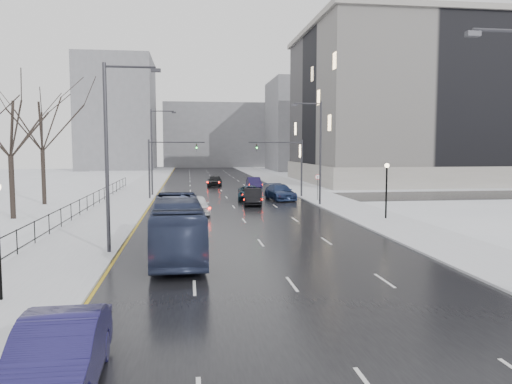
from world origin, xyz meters
name	(u,v)px	position (x,y,z in m)	size (l,w,h in m)	color
road	(220,189)	(0.00, 60.00, 0.02)	(16.00, 150.00, 0.04)	black
cross_road	(227,198)	(0.00, 48.00, 0.02)	(130.00, 10.00, 0.04)	black
sidewalk_left	(141,190)	(-10.50, 60.00, 0.08)	(5.00, 150.00, 0.16)	silver
sidewalk_right	(297,188)	(10.50, 60.00, 0.08)	(5.00, 150.00, 0.16)	silver
park_strip	(65,191)	(-20.00, 60.00, 0.06)	(14.00, 150.00, 0.12)	white
tree_park_d	(14,220)	(-17.80, 34.00, 0.00)	(8.75, 8.75, 12.50)	black
tree_park_e	(45,205)	(-18.20, 44.00, 0.00)	(9.45, 9.45, 13.50)	black
iron_fence	(65,214)	(-13.00, 30.00, 0.91)	(0.06, 70.00, 1.30)	black
streetlight_r_mid	(318,148)	(8.17, 40.00, 5.62)	(2.95, 0.25, 10.00)	#2D2D33
streetlight_l_near	(111,148)	(-8.17, 20.00, 5.62)	(2.95, 0.25, 10.00)	#2D2D33
streetlight_l_far	(154,148)	(-8.17, 52.00, 5.62)	(2.95, 0.25, 10.00)	#2D2D33
lamppost_r_mid	(387,183)	(11.00, 30.00, 2.94)	(0.36, 0.36, 4.28)	black
mast_signal_right	(292,161)	(7.33, 48.00, 4.11)	(6.10, 0.33, 6.50)	#2D2D33
mast_signal_left	(159,162)	(-7.33, 48.00, 4.11)	(6.10, 0.33, 6.50)	#2D2D33
no_uturn_sign	(318,179)	(9.20, 44.00, 2.30)	(0.60, 0.06, 2.70)	#2D2D33
civic_building	(427,114)	(35.00, 72.00, 11.21)	(41.00, 31.00, 24.80)	gray
bldg_far_right	(319,126)	(28.00, 115.00, 11.00)	(24.00, 20.00, 22.00)	slate
bldg_far_left	(118,114)	(-22.00, 125.00, 14.00)	(18.00, 22.00, 28.00)	slate
bldg_far_center	(217,136)	(4.00, 140.00, 9.00)	(30.00, 18.00, 18.00)	slate
sedan_left_near	(58,356)	(-7.20, 4.79, 0.90)	(1.82, 5.23, 1.72)	#1E1A4F
bus	(177,227)	(-4.80, 19.29, 1.54)	(2.52, 10.77, 3.00)	#262E4A
sedan_center_near	(197,205)	(-3.50, 35.24, 0.84)	(1.88, 4.68, 1.59)	white
sedan_right_near	(253,197)	(2.01, 41.41, 0.83)	(1.68, 4.81, 1.59)	black
sedan_right_cross	(249,193)	(2.27, 46.20, 0.78)	(2.46, 5.34, 1.48)	#122937
sedan_right_far	(280,192)	(5.52, 45.67, 0.87)	(2.32, 5.70, 1.65)	navy
sedan_center_far	(215,181)	(-0.50, 64.97, 0.84)	(1.89, 4.70, 1.60)	black
sedan_right_distant	(254,183)	(4.50, 59.57, 0.84)	(1.69, 4.84, 1.60)	#181236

